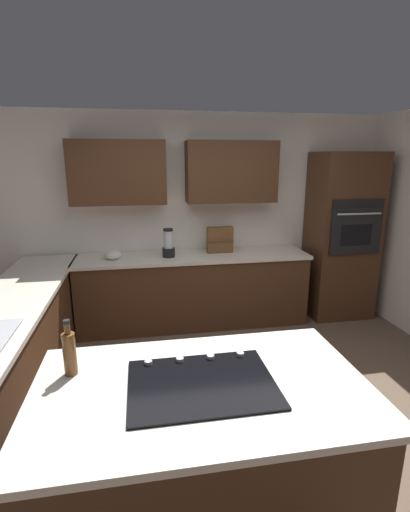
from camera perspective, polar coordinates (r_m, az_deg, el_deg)
ground_plane at (r=3.42m, az=4.54°, el=-22.07°), size 14.00×14.00×0.00m
wall_back at (r=4.77m, az=-2.10°, el=7.55°), size 6.00×0.44×2.60m
lower_cabinets_back at (r=4.70m, az=-1.78°, el=-5.42°), size 2.80×0.60×0.86m
countertop_back at (r=4.56m, az=-1.83°, el=-0.11°), size 2.84×0.64×0.04m
lower_cabinets_side at (r=3.75m, az=-26.59°, el=-12.52°), size 0.60×2.90×0.86m
countertop_side at (r=3.57m, az=-27.41°, el=-6.05°), size 0.64×2.94×0.04m
island_base at (r=2.35m, az=-0.45°, el=-28.64°), size 1.68×0.97×0.86m
island_top at (r=2.07m, az=-0.48°, el=-19.55°), size 1.76×1.05×0.04m
wall_oven at (r=5.16m, az=20.17°, el=2.83°), size 0.80×0.66×2.13m
cooktop at (r=2.06m, az=-0.51°, el=-18.83°), size 0.76×0.56×0.03m
blender at (r=4.47m, az=-5.61°, el=1.72°), size 0.15×0.15×0.34m
mixing_bowl at (r=4.49m, az=-13.88°, el=0.18°), size 0.19×0.19×0.11m
spice_rack at (r=4.65m, az=2.29°, el=2.51°), size 0.32×0.11×0.33m
oil_bottle at (r=2.21m, az=-20.02°, el=-13.67°), size 0.07×0.07×0.32m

